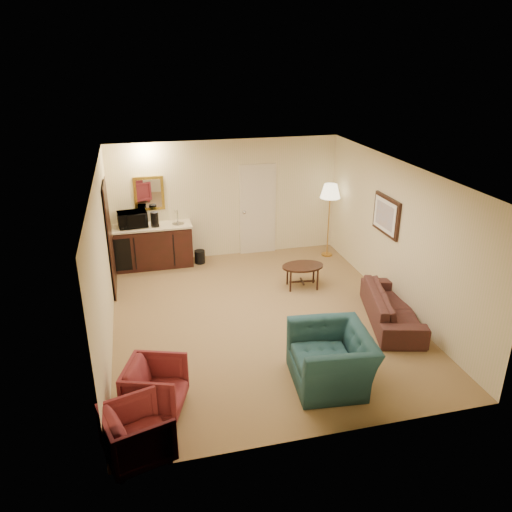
# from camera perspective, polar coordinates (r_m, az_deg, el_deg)

# --- Properties ---
(ground) EXTENTS (6.00, 6.00, 0.00)m
(ground) POSITION_cam_1_polar(r_m,az_deg,el_deg) (8.81, 0.48, -6.98)
(ground) COLOR olive
(ground) RESTS_ON ground
(room_walls) EXTENTS (5.02, 6.01, 2.61)m
(room_walls) POSITION_cam_1_polar(r_m,az_deg,el_deg) (8.79, -1.35, 5.17)
(room_walls) COLOR beige
(room_walls) RESTS_ON ground
(wetbar_cabinet) EXTENTS (1.64, 0.58, 0.92)m
(wetbar_cabinet) POSITION_cam_1_polar(r_m,az_deg,el_deg) (10.86, -11.61, 1.12)
(wetbar_cabinet) COLOR #331310
(wetbar_cabinet) RESTS_ON ground
(sofa) EXTENTS (1.03, 1.98, 0.74)m
(sofa) POSITION_cam_1_polar(r_m,az_deg,el_deg) (8.81, 15.36, -5.10)
(sofa) COLOR black
(sofa) RESTS_ON ground
(teal_armchair) EXTENTS (0.88, 1.25, 1.04)m
(teal_armchair) POSITION_cam_1_polar(r_m,az_deg,el_deg) (7.05, 8.66, -10.58)
(teal_armchair) COLOR #1C3B46
(teal_armchair) RESTS_ON ground
(rose_chair_near) EXTENTS (0.87, 0.90, 0.74)m
(rose_chair_near) POSITION_cam_1_polar(r_m,az_deg,el_deg) (6.72, -11.42, -14.21)
(rose_chair_near) COLOR maroon
(rose_chair_near) RESTS_ON ground
(rose_chair_far) EXTENTS (0.83, 0.86, 0.73)m
(rose_chair_far) POSITION_cam_1_polar(r_m,az_deg,el_deg) (6.10, -13.41, -18.88)
(rose_chair_far) COLOR maroon
(rose_chair_far) RESTS_ON ground
(coffee_table) EXTENTS (0.88, 0.64, 0.47)m
(coffee_table) POSITION_cam_1_polar(r_m,az_deg,el_deg) (9.80, 5.32, -2.32)
(coffee_table) COLOR black
(coffee_table) RESTS_ON ground
(floor_lamp) EXTENTS (0.53, 0.53, 1.66)m
(floor_lamp) POSITION_cam_1_polar(r_m,az_deg,el_deg) (11.21, 8.31, 4.05)
(floor_lamp) COLOR gold
(floor_lamp) RESTS_ON ground
(waste_bin) EXTENTS (0.27, 0.27, 0.29)m
(waste_bin) POSITION_cam_1_polar(r_m,az_deg,el_deg) (10.98, -6.44, -0.09)
(waste_bin) COLOR black
(waste_bin) RESTS_ON ground
(microwave) EXTENTS (0.62, 0.39, 0.40)m
(microwave) POSITION_cam_1_polar(r_m,az_deg,el_deg) (10.67, -13.96, 4.28)
(microwave) COLOR black
(microwave) RESTS_ON wetbar_cabinet
(coffee_maker) EXTENTS (0.20, 0.20, 0.31)m
(coffee_maker) POSITION_cam_1_polar(r_m,az_deg,el_deg) (10.60, -11.50, 4.13)
(coffee_maker) COLOR black
(coffee_maker) RESTS_ON wetbar_cabinet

